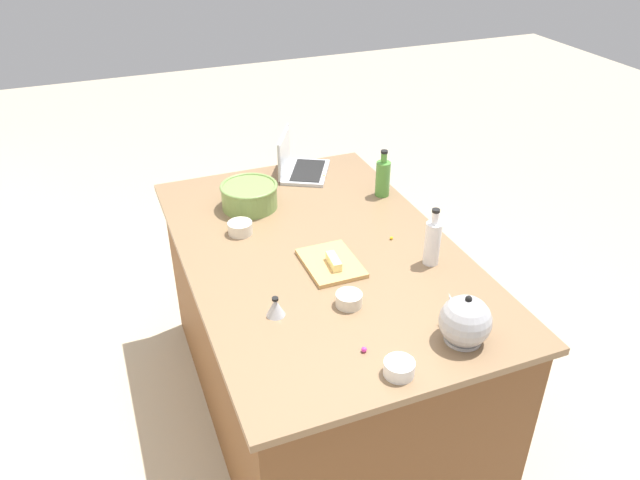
# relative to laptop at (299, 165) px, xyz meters

# --- Properties ---
(ground_plane) EXTENTS (12.00, 12.00, 0.00)m
(ground_plane) POSITION_rel_laptop_xyz_m (-0.74, 0.17, -0.95)
(ground_plane) COLOR #B7A88E
(island_counter) EXTENTS (1.77, 1.12, 0.90)m
(island_counter) POSITION_rel_laptop_xyz_m (-0.74, 0.17, -0.50)
(island_counter) COLOR brown
(island_counter) RESTS_ON ground
(laptop) EXTENTS (0.38, 0.35, 0.22)m
(laptop) POSITION_rel_laptop_xyz_m (0.00, 0.00, 0.00)
(laptop) COLOR #B7B7BC
(laptop) RESTS_ON island_counter
(mixing_bowl_large) EXTENTS (0.27, 0.27, 0.12)m
(mixing_bowl_large) POSITION_rel_laptop_xyz_m (-0.27, 0.34, 0.02)
(mixing_bowl_large) COLOR #72934C
(mixing_bowl_large) RESTS_ON island_counter
(bottle_olive) EXTENTS (0.07, 0.07, 0.24)m
(bottle_olive) POSITION_rel_laptop_xyz_m (-0.38, -0.30, 0.05)
(bottle_olive) COLOR #4C8C38
(bottle_olive) RESTS_ON island_counter
(bottle_vinegar) EXTENTS (0.06, 0.06, 0.25)m
(bottle_vinegar) POSITION_rel_laptop_xyz_m (-1.00, -0.21, 0.05)
(bottle_vinegar) COLOR white
(bottle_vinegar) RESTS_ON island_counter
(kettle) EXTENTS (0.21, 0.18, 0.20)m
(kettle) POSITION_rel_laptop_xyz_m (-1.46, -0.07, 0.03)
(kettle) COLOR #ADADB2
(kettle) RESTS_ON island_counter
(cutting_board) EXTENTS (0.28, 0.21, 0.02)m
(cutting_board) POSITION_rel_laptop_xyz_m (-0.87, 0.17, -0.04)
(cutting_board) COLOR tan
(cutting_board) RESTS_ON island_counter
(butter_stick_left) EXTENTS (0.11, 0.04, 0.04)m
(butter_stick_left) POSITION_rel_laptop_xyz_m (-0.90, 0.17, -0.01)
(butter_stick_left) COLOR #F4E58C
(butter_stick_left) RESTS_ON cutting_board
(ramekin_small) EXTENTS (0.10, 0.10, 0.05)m
(ramekin_small) POSITION_rel_laptop_xyz_m (-1.53, 0.21, -0.02)
(ramekin_small) COLOR white
(ramekin_small) RESTS_ON island_counter
(ramekin_medium) EXTENTS (0.10, 0.10, 0.05)m
(ramekin_medium) POSITION_rel_laptop_xyz_m (-1.14, 0.21, -0.02)
(ramekin_medium) COLOR beige
(ramekin_medium) RESTS_ON island_counter
(ramekin_wide) EXTENTS (0.11, 0.11, 0.05)m
(ramekin_wide) POSITION_rel_laptop_xyz_m (-0.49, 0.45, -0.02)
(ramekin_wide) COLOR beige
(ramekin_wide) RESTS_ON island_counter
(kitchen_timer) EXTENTS (0.07, 0.07, 0.08)m
(kitchen_timer) POSITION_rel_laptop_xyz_m (-1.09, 0.48, -0.01)
(kitchen_timer) COLOR #B2B2B7
(kitchen_timer) RESTS_ON island_counter
(candy_1) EXTENTS (0.02, 0.02, 0.02)m
(candy_1) POSITION_rel_laptop_xyz_m (-1.39, 0.27, -0.04)
(candy_1) COLOR #CC3399
(candy_1) RESTS_ON island_counter
(candy_2) EXTENTS (0.02, 0.02, 0.02)m
(candy_2) POSITION_rel_laptop_xyz_m (-0.11, -0.10, -0.04)
(candy_2) COLOR orange
(candy_2) RESTS_ON island_counter
(candy_3) EXTENTS (0.01, 0.01, 0.01)m
(candy_3) POSITION_rel_laptop_xyz_m (-0.78, -0.15, -0.04)
(candy_3) COLOR yellow
(candy_3) RESTS_ON island_counter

